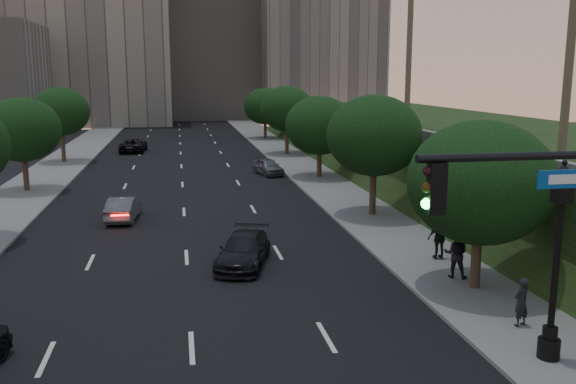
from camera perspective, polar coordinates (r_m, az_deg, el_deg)
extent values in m
cube|color=black|center=(42.36, -9.82, 0.20)|extent=(16.00, 140.00, 0.02)
cube|color=slate|center=(43.61, 3.76, 0.74)|extent=(4.50, 140.00, 0.15)
cube|color=slate|center=(43.53, -23.44, -0.17)|extent=(4.50, 140.00, 0.15)
cube|color=black|center=(45.79, 18.86, 3.10)|extent=(18.00, 90.00, 4.00)
cube|color=slate|center=(42.07, 8.82, 6.13)|extent=(0.35, 90.00, 0.70)
cube|color=gray|center=(104.88, -18.42, 14.89)|extent=(26.00, 20.00, 32.00)
cube|color=gray|center=(113.93, -7.32, 13.47)|extent=(22.00, 18.00, 26.00)
cube|color=gray|center=(110.80, 2.51, 16.21)|extent=(20.00, 22.00, 36.00)
cylinder|color=#38281C|center=(23.15, 17.21, -5.48)|extent=(0.36, 0.36, 2.86)
ellipsoid|color=black|center=(22.57, 17.58, 0.87)|extent=(5.20, 5.20, 4.42)
cylinder|color=#38281C|center=(33.90, 7.94, 0.34)|extent=(0.36, 0.36, 3.21)
ellipsoid|color=black|center=(33.49, 8.08, 5.26)|extent=(5.20, 5.20, 4.42)
cylinder|color=#38281C|center=(46.29, 2.95, 3.04)|extent=(0.36, 0.36, 2.86)
ellipsoid|color=black|center=(46.01, 2.98, 6.25)|extent=(5.20, 5.20, 4.42)
cylinder|color=#38281C|center=(59.89, -0.11, 5.02)|extent=(0.36, 0.36, 3.21)
ellipsoid|color=black|center=(59.66, -0.11, 7.81)|extent=(5.20, 5.20, 4.42)
cylinder|color=#38281C|center=(74.65, -2.14, 6.04)|extent=(0.36, 0.36, 2.86)
ellipsoid|color=black|center=(74.48, -2.16, 8.04)|extent=(5.20, 5.20, 4.42)
cylinder|color=#38281C|center=(44.28, -23.35, 1.88)|extent=(0.36, 0.36, 2.99)
ellipsoid|color=black|center=(43.97, -23.62, 5.38)|extent=(5.00, 5.00, 4.25)
cylinder|color=#38281C|center=(57.87, -20.31, 4.15)|extent=(0.36, 0.36, 3.26)
ellipsoid|color=black|center=(57.63, -20.50, 7.07)|extent=(5.00, 5.00, 4.25)
cylinder|color=#4C4233|center=(31.22, 25.07, 14.02)|extent=(0.40, 0.40, 12.00)
cylinder|color=#4C4233|center=(44.81, 11.36, 15.17)|extent=(0.40, 0.40, 14.50)
cylinder|color=black|center=(12.33, 23.67, 3.15)|extent=(5.40, 0.16, 0.16)
cube|color=black|center=(11.30, 13.72, 0.31)|extent=(0.32, 0.22, 0.95)
sphere|color=black|center=(11.18, 12.95, 1.94)|extent=(0.20, 0.20, 0.20)
sphere|color=#3F2B0A|center=(11.23, 12.89, 0.43)|extent=(0.20, 0.20, 0.20)
sphere|color=#19F24C|center=(11.28, 12.82, -1.07)|extent=(0.20, 0.20, 0.20)
cube|color=#0C4EA3|center=(12.62, 25.03, 1.14)|extent=(1.40, 0.05, 0.35)
cylinder|color=black|center=(18.61, 23.18, -13.51)|extent=(0.60, 0.60, 0.70)
cylinder|color=black|center=(18.42, 23.30, -12.09)|extent=(0.40, 0.40, 0.40)
cylinder|color=black|center=(17.78, 23.78, -6.27)|extent=(0.18, 0.18, 3.60)
cube|color=black|center=(17.32, 24.30, 0.23)|extent=(0.42, 0.42, 0.70)
cone|color=black|center=(17.24, 24.42, 1.87)|extent=(0.64, 0.64, 0.35)
sphere|color=black|center=(17.21, 24.48, 2.52)|extent=(0.14, 0.14, 0.14)
imported|color=#505357|center=(34.18, -15.16, -1.48)|extent=(1.73, 4.08, 1.31)
imported|color=black|center=(64.18, -14.26, 4.27)|extent=(2.70, 5.24, 1.41)
imported|color=black|center=(25.29, -4.20, -5.46)|extent=(3.02, 4.81, 1.30)
imported|color=#585A5F|center=(48.01, -1.87, 2.38)|extent=(2.37, 4.03, 1.29)
imported|color=black|center=(20.28, 20.99, -9.59)|extent=(0.65, 0.54, 1.53)
imported|color=black|center=(24.11, 15.44, -5.59)|extent=(1.13, 1.05, 1.87)
imported|color=black|center=(26.37, 14.02, -4.17)|extent=(1.06, 0.45, 1.80)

